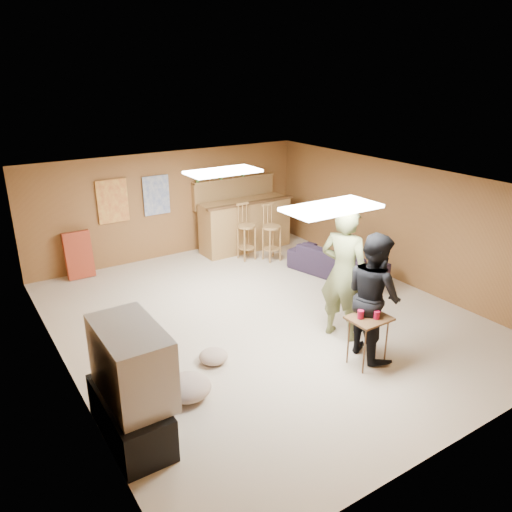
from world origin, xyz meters
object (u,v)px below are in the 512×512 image
person_olive (344,274)px  sofa (337,261)px  person_black (374,296)px  tray_table (367,341)px  bar_counter (245,225)px  tv_body (131,362)px

person_olive → sofa: size_ratio=1.05×
person_olive → person_black: bearing=157.5°
person_olive → tray_table: (-0.23, -0.77, -0.65)m
bar_counter → sofa: bearing=-72.7°
bar_counter → person_black: (-0.83, -4.63, 0.34)m
bar_counter → person_black: 4.72m
tray_table → bar_counter: bearing=77.6°
bar_counter → tray_table: 4.93m
tv_body → person_olive: bearing=7.0°
tv_body → sofa: tv_body is taller
sofa → tray_table: 3.12m
bar_counter → person_olive: bearing=-101.6°
bar_counter → tray_table: (-1.06, -4.81, -0.20)m
person_olive → person_black: person_olive is taller
person_black → tray_table: (-0.23, -0.18, -0.54)m
bar_counter → tv_body: bearing=-133.0°
person_olive → person_black: (0.00, -0.59, -0.11)m
bar_counter → person_olive: 4.15m
person_olive → bar_counter: bearing=-34.3°
bar_counter → sofa: (0.70, -2.24, -0.27)m
person_olive → sofa: (1.53, 1.80, -0.72)m
person_black → tv_body: bearing=96.6°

